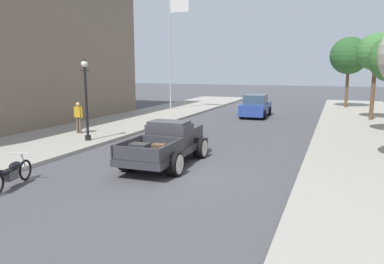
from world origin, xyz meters
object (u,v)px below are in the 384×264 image
Objects in this scene: flagpole at (173,41)px; street_tree_farthest at (349,56)px; car_background_blue at (256,106)px; street_tree_third at (376,53)px; pedestrian_sidewalk_left at (78,116)px; street_lamp_near at (86,93)px; hotrod_truck_gunmetal at (169,143)px; motorcycle_parked at (11,173)px.

flagpole is 1.50× the size of street_tree_farthest.
street_tree_third is (7.78, 0.16, 3.80)m from car_background_blue.
street_lamp_near is at bearing -40.98° from pedestrian_sidewalk_left.
street_tree_third reaches higher than car_background_blue.
street_tree_third is at bearing 61.67° from hotrod_truck_gunmetal.
car_background_blue reaches higher than motorcycle_parked.
pedestrian_sidewalk_left is at bearing 139.02° from street_lamp_near.
street_tree_third is (14.80, 11.58, 3.48)m from pedestrian_sidewalk_left.
pedestrian_sidewalk_left is at bearing -141.97° from street_tree_third.
pedestrian_sidewalk_left is at bearing -124.02° from street_tree_farthest.
hotrod_truck_gunmetal is 18.06m from flagpole.
street_tree_farthest is at bearing 70.61° from motorcycle_parked.
hotrod_truck_gunmetal is 1.29× the size of street_lamp_near.
street_tree_farthest is at bearing 55.98° from pedestrian_sidewalk_left.
hotrod_truck_gunmetal is 7.55m from pedestrian_sidewalk_left.
flagpole is at bearing 97.56° from street_lamp_near.
car_background_blue is at bearing 89.00° from hotrod_truck_gunmetal.
flagpole is (-0.22, 12.56, 4.68)m from pedestrian_sidewalk_left.
pedestrian_sidewalk_left reaches higher than hotrod_truck_gunmetal.
car_background_blue is 13.41m from pedestrian_sidewalk_left.
hotrod_truck_gunmetal is at bearing -20.33° from street_lamp_near.
pedestrian_sidewalk_left is 24.15m from street_tree_farthest.
street_tree_farthest is at bearing 52.89° from car_background_blue.
street_lamp_near is (-5.40, -12.84, 1.62)m from car_background_blue.
flagpole is 15.44m from street_tree_farthest.
motorcycle_parked is 0.34× the size of street_tree_farthest.
motorcycle_parked is 6.95m from street_lamp_near.
motorcycle_parked is 0.54× the size of street_lamp_near.
motorcycle_parked is at bearing -109.39° from street_tree_farthest.
flagpole reaches higher than street_tree_farthest.
street_tree_farthest reaches higher than street_tree_third.
flagpole reaches higher than hotrod_truck_gunmetal.
street_tree_third is (13.17, 12.99, 2.18)m from street_lamp_near.
street_tree_third is at bearing 1.15° from car_background_blue.
motorcycle_parked is at bearing -124.92° from hotrod_truck_gunmetal.
hotrod_truck_gunmetal is at bearing -118.33° from street_tree_third.
street_lamp_near reaches higher than car_background_blue.
street_lamp_near is (1.63, -1.42, 1.30)m from pedestrian_sidewalk_left.
pedestrian_sidewalk_left is 0.43× the size of street_lamp_near.
pedestrian_sidewalk_left is at bearing 153.87° from hotrod_truck_gunmetal.
street_tree_farthest is at bearing 61.05° from street_lamp_near.
hotrod_truck_gunmetal is 3.02× the size of pedestrian_sidewalk_left.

